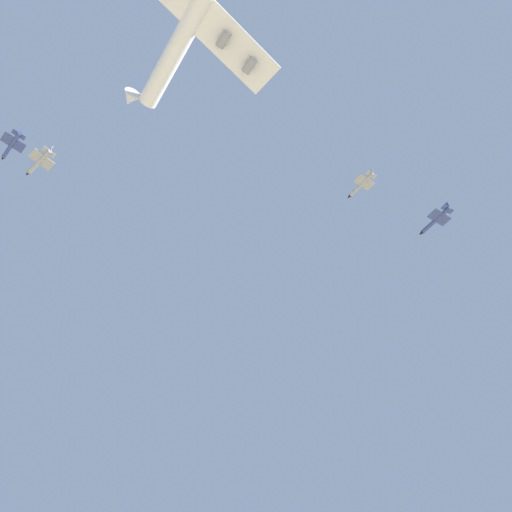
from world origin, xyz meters
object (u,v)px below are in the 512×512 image
carrier_jet (197,12)px  chase_jet_high_escort (436,220)px  chase_jet_lead (12,145)px  chase_jet_trailing (39,162)px  chase_jet_left_wing (361,185)px

carrier_jet → chase_jet_high_escort: size_ratio=4.41×
chase_jet_lead → chase_jet_trailing: bearing=-127.9°
chase_jet_left_wing → chase_jet_high_escort: bearing=-132.3°
chase_jet_lead → chase_jet_high_escort: 155.42m
chase_jet_trailing → chase_jet_high_escort: 141.92m
chase_jet_left_wing → chase_jet_high_escort: 34.99m
chase_jet_lead → chase_jet_trailing: 15.86m
chase_jet_lead → chase_jet_left_wing: bearing=-123.1°
chase_jet_left_wing → chase_jet_high_escort: (-22.07, 3.82, -26.88)m
chase_jet_trailing → chase_jet_high_escort: bearing=-131.5°
chase_jet_left_wing → chase_jet_lead: bearing=64.9°
chase_jet_trailing → chase_jet_high_escort: (-141.14, -12.69, -7.67)m
chase_jet_trailing → chase_jet_high_escort: chase_jet_trailing is taller
chase_jet_lead → chase_jet_trailing: (-12.77, -0.56, -9.40)m
chase_jet_lead → chase_jet_left_wing: (-131.84, -17.06, 9.82)m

